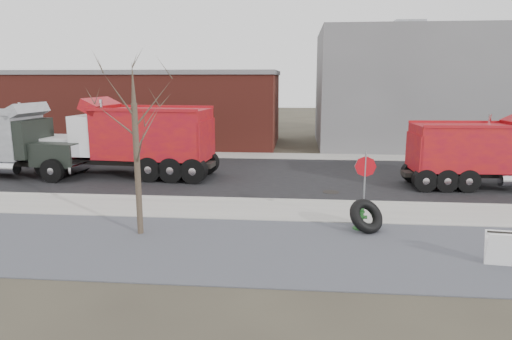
# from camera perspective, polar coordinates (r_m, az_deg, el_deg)

# --- Properties ---
(ground) EXTENTS (120.00, 120.00, 0.00)m
(ground) POSITION_cam_1_polar(r_m,az_deg,el_deg) (16.38, -0.47, -5.33)
(ground) COLOR #383328
(ground) RESTS_ON ground
(gravel_verge) EXTENTS (60.00, 5.00, 0.03)m
(gravel_verge) POSITION_cam_1_polar(r_m,az_deg,el_deg) (13.08, -2.03, -9.66)
(gravel_verge) COLOR slate
(gravel_verge) RESTS_ON ground
(sidewalk) EXTENTS (60.00, 2.50, 0.06)m
(sidewalk) POSITION_cam_1_polar(r_m,az_deg,el_deg) (16.61, -0.38, -4.98)
(sidewalk) COLOR #9E9B93
(sidewalk) RESTS_ON ground
(curb) EXTENTS (60.00, 0.15, 0.11)m
(curb) POSITION_cam_1_polar(r_m,az_deg,el_deg) (17.85, 0.03, -3.74)
(curb) COLOR #9E9B93
(curb) RESTS_ON ground
(road) EXTENTS (60.00, 9.40, 0.02)m
(road) POSITION_cam_1_polar(r_m,az_deg,el_deg) (22.46, 1.15, -0.70)
(road) COLOR black
(road) RESTS_ON ground
(far_sidewalk) EXTENTS (60.00, 2.00, 0.06)m
(far_sidewalk) POSITION_cam_1_polar(r_m,az_deg,el_deg) (28.05, 1.99, 1.77)
(far_sidewalk) COLOR #9E9B93
(far_sidewalk) RESTS_ON ground
(building_grey) EXTENTS (12.00, 10.00, 8.00)m
(building_grey) POSITION_cam_1_polar(r_m,az_deg,el_deg) (34.42, 18.01, 9.65)
(building_grey) COLOR slate
(building_grey) RESTS_ON ground
(building_brick) EXTENTS (20.20, 8.20, 5.30)m
(building_brick) POSITION_cam_1_polar(r_m,az_deg,el_deg) (34.66, -14.36, 7.63)
(building_brick) COLOR maroon
(building_brick) RESTS_ON ground
(bare_tree) EXTENTS (3.20, 3.20, 5.20)m
(bare_tree) POSITION_cam_1_polar(r_m,az_deg,el_deg) (13.93, -14.87, 5.18)
(bare_tree) COLOR #382D23
(bare_tree) RESTS_ON ground
(fire_hydrant) EXTENTS (0.45, 0.44, 0.81)m
(fire_hydrant) POSITION_cam_1_polar(r_m,az_deg,el_deg) (14.85, 12.85, -5.90)
(fire_hydrant) COLOR #296E31
(fire_hydrant) RESTS_ON ground
(truck_tire) EXTENTS (1.48, 1.43, 1.10)m
(truck_tire) POSITION_cam_1_polar(r_m,az_deg,el_deg) (14.65, 13.61, -5.61)
(truck_tire) COLOR black
(truck_tire) RESTS_ON ground
(stop_sign) EXTENTS (0.68, 0.05, 2.49)m
(stop_sign) POSITION_cam_1_polar(r_m,az_deg,el_deg) (14.97, 13.47, -0.48)
(stop_sign) COLOR gray
(stop_sign) RESTS_ON ground
(sandwich_board) EXTENTS (0.69, 0.48, 0.90)m
(sandwich_board) POSITION_cam_1_polar(r_m,az_deg,el_deg) (13.25, 28.13, -8.64)
(sandwich_board) COLOR white
(sandwich_board) RESTS_ON ground
(dump_truck_red_a) EXTENTS (7.80, 2.49, 3.13)m
(dump_truck_red_a) POSITION_cam_1_polar(r_m,az_deg,el_deg) (22.09, 26.95, 2.04)
(dump_truck_red_a) COLOR black
(dump_truck_red_a) RESTS_ON ground
(dump_truck_red_b) EXTENTS (9.01, 3.27, 3.75)m
(dump_truck_red_b) POSITION_cam_1_polar(r_m,az_deg,el_deg) (22.89, -15.40, 3.94)
(dump_truck_red_b) COLOR black
(dump_truck_red_b) RESTS_ON ground
(dump_truck_grey) EXTENTS (7.90, 3.16, 3.52)m
(dump_truck_grey) POSITION_cam_1_polar(r_m,az_deg,el_deg) (25.53, -29.17, 3.38)
(dump_truck_grey) COLOR black
(dump_truck_grey) RESTS_ON ground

